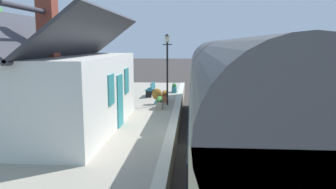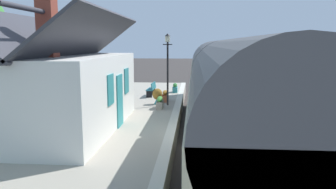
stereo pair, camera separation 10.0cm
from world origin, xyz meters
The scene contains 13 objects.
ground_plane centered at (0.00, 0.00, 0.00)m, with size 160.00×160.00×0.00m, color #383330.
platform centered at (0.00, 4.20, 0.42)m, with size 32.00×6.41×0.84m, color #A39B8C.
platform_edge_coping centered at (0.00, 1.18, 0.85)m, with size 32.00×0.36×0.02m, color beige.
rail_near centered at (0.00, -1.62, 0.07)m, with size 52.00×0.08×0.14m, color gray.
rail_far centered at (0.00, -0.18, 0.07)m, with size 52.00×0.08×0.14m, color gray.
train centered at (1.00, -0.90, 2.22)m, with size 18.52×2.73×4.32m.
station_building centered at (0.43, 5.27, 2.41)m, with size 8.22×4.17×5.53m.
bench_near_building centered at (8.71, 2.99, 1.32)m, with size 1.42×0.50×0.88m.
planter_bench_left centered at (6.82, 1.96, 1.16)m, with size 0.80×0.32×0.66m.
planter_corner_building centered at (4.80, 2.06, 1.15)m, with size 0.91×0.32×0.63m.
planter_edge_far centered at (10.48, 1.60, 1.15)m, with size 0.70×0.32×0.63m.
planter_by_door centered at (5.98, 2.32, 1.31)m, with size 0.55×0.55×0.87m.
lamp_post_platform centered at (5.74, 1.73, 3.52)m, with size 0.32×0.50×3.86m.
Camera 2 is at (-11.81, 0.32, 4.18)m, focal length 34.98 mm.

